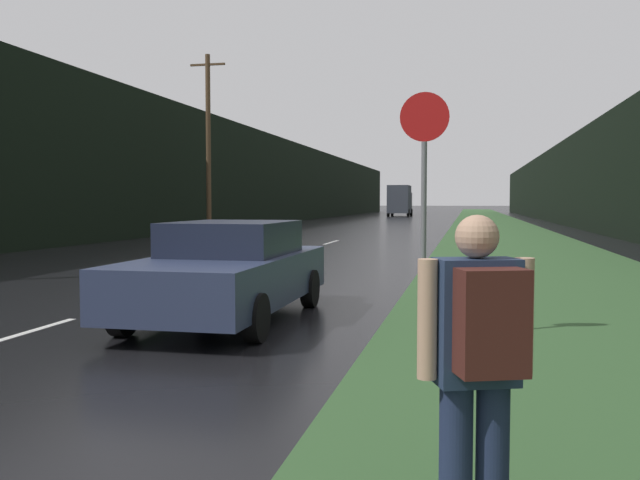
# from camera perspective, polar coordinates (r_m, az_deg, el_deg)

# --- Properties ---
(grass_verge) EXTENTS (6.00, 240.00, 0.02)m
(grass_verge) POSITION_cam_1_polar(r_m,az_deg,el_deg) (39.37, 15.02, 0.60)
(grass_verge) COLOR #33562D
(grass_verge) RESTS_ON ground_plane
(lane_stripe_b) EXTENTS (0.12, 3.00, 0.01)m
(lane_stripe_b) POSITION_cam_1_polar(r_m,az_deg,el_deg) (9.59, -24.97, -7.54)
(lane_stripe_b) COLOR silver
(lane_stripe_b) RESTS_ON ground_plane
(lane_stripe_c) EXTENTS (0.12, 3.00, 0.01)m
(lane_stripe_c) POSITION_cam_1_polar(r_m,az_deg,el_deg) (15.68, -9.24, -3.19)
(lane_stripe_c) COLOR silver
(lane_stripe_c) RESTS_ON ground_plane
(lane_stripe_d) EXTENTS (0.12, 3.00, 0.01)m
(lane_stripe_d) POSITION_cam_1_polar(r_m,az_deg,el_deg) (22.30, -2.61, -1.24)
(lane_stripe_d) COLOR silver
(lane_stripe_d) RESTS_ON ground_plane
(lane_stripe_e) EXTENTS (0.12, 3.00, 0.01)m
(lane_stripe_e) POSITION_cam_1_polar(r_m,az_deg,el_deg) (29.11, 0.96, -0.19)
(lane_stripe_e) COLOR silver
(lane_stripe_e) RESTS_ON ground_plane
(treeline_far_side) EXTENTS (2.00, 140.00, 7.11)m
(treeline_far_side) POSITION_cam_1_polar(r_m,az_deg,el_deg) (51.96, -5.97, 5.22)
(treeline_far_side) COLOR black
(treeline_far_side) RESTS_ON ground_plane
(treeline_near_side) EXTENTS (2.00, 140.00, 6.32)m
(treeline_near_side) POSITION_cam_1_polar(r_m,az_deg,el_deg) (49.93, 21.46, 4.64)
(treeline_near_side) COLOR black
(treeline_near_side) RESTS_ON ground_plane
(utility_pole_far) EXTENTS (1.80, 0.24, 9.04)m
(utility_pole_far) POSITION_cam_1_polar(r_m,az_deg,el_deg) (34.52, -9.38, 8.03)
(utility_pole_far) COLOR #4C3823
(utility_pole_far) RESTS_ON ground_plane
(stop_sign) EXTENTS (0.61, 0.07, 3.11)m
(stop_sign) POSITION_cam_1_polar(r_m,az_deg,el_deg) (8.58, 8.74, 3.82)
(stop_sign) COLOR slate
(stop_sign) RESTS_ON ground_plane
(hitchhiker_with_backpack) EXTENTS (0.56, 0.50, 1.69)m
(hitchhiker_with_backpack) POSITION_cam_1_polar(r_m,az_deg,el_deg) (3.41, 13.18, -10.04)
(hitchhiker_with_backpack) COLOR #1E2847
(hitchhiker_with_backpack) RESTS_ON ground_plane
(car_passing_near) EXTENTS (2.01, 4.72, 1.45)m
(car_passing_near) POSITION_cam_1_polar(r_m,az_deg,el_deg) (10.13, -7.70, -2.56)
(car_passing_near) COLOR #2D3856
(car_passing_near) RESTS_ON ground_plane
(delivery_truck) EXTENTS (2.62, 6.65, 3.67)m
(delivery_truck) POSITION_cam_1_polar(r_m,az_deg,el_deg) (81.77, 6.75, 3.34)
(delivery_truck) COLOR black
(delivery_truck) RESTS_ON ground_plane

